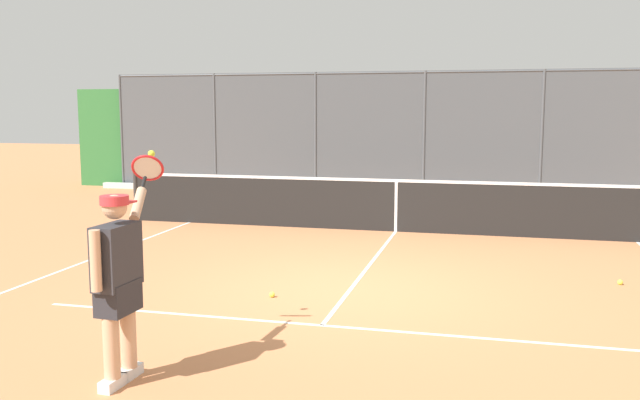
{
  "coord_description": "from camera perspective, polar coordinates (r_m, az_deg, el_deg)",
  "views": [
    {
      "loc": [
        -1.63,
        7.99,
        2.22
      ],
      "look_at": [
        0.5,
        -0.45,
        1.05
      ],
      "focal_mm": 38.02,
      "sensor_mm": 36.0,
      "label": 1
    }
  ],
  "objects": [
    {
      "name": "tennis_ball_near_baseline",
      "position": [
        8.14,
        -4.05,
        -7.95
      ],
      "size": [
        0.07,
        0.07,
        0.07
      ],
      "primitive_type": "sphere",
      "color": "#D6E042",
      "rests_on": "ground"
    },
    {
      "name": "tennis_ball_by_sideline",
      "position": [
        9.48,
        23.95,
        -6.34
      ],
      "size": [
        0.07,
        0.07,
        0.07
      ],
      "primitive_type": "sphere",
      "color": "#D6E042",
      "rests_on": "ground"
    },
    {
      "name": "court_line_markings",
      "position": [
        6.85,
        -0.39,
        -11.22
      ],
      "size": [
        8.22,
        10.17,
        0.01
      ],
      "color": "white",
      "rests_on": "ground"
    },
    {
      "name": "fence_backdrop",
      "position": [
        17.95,
        8.94,
        4.91
      ],
      "size": [
        19.96,
        1.37,
        3.17
      ],
      "color": "#474C51",
      "rests_on": "ground"
    },
    {
      "name": "tennis_player",
      "position": [
        5.71,
        -16.62,
        -6.1
      ],
      "size": [
        0.43,
        1.34,
        1.84
      ],
      "rotation": [
        0.0,
        0.0,
        -1.62
      ],
      "color": "silver",
      "rests_on": "ground"
    },
    {
      "name": "tennis_net",
      "position": [
        12.37,
        6.42,
        -0.4
      ],
      "size": [
        10.56,
        0.09,
        1.07
      ],
      "color": "#2D2D2D",
      "rests_on": "ground"
    },
    {
      "name": "ground_plane",
      "position": [
        8.45,
        2.54,
        -7.58
      ],
      "size": [
        60.0,
        60.0,
        0.0
      ],
      "primitive_type": "plane",
      "color": "#C67A4C"
    }
  ]
}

